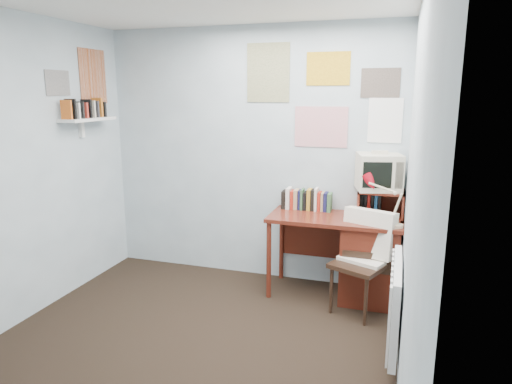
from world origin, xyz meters
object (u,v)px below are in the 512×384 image
Objects in this scene: tv_riser at (381,204)px; radiator at (395,304)px; desk at (364,257)px; desk_lamp at (398,206)px; crt_tv at (379,170)px; desk_chair at (358,265)px; wall_shelf at (88,119)px.

tv_riser reaches higher than radiator.
radiator is (0.29, -0.93, 0.01)m from desk.
crt_tv is (-0.19, 0.31, 0.24)m from desk_lamp.
desk_chair is at bearing -117.00° from crt_tv.
wall_shelf is at bearing -171.60° from desk.
wall_shelf is (-2.84, -0.20, 0.67)m from desk_lamp.
wall_shelf reaches higher than tv_riser.
crt_tv is 0.47× the size of radiator.
desk reaches higher than radiator.
desk_lamp is (0.27, -0.18, 0.54)m from desk.
tv_riser is at bearing 99.28° from radiator.
wall_shelf is (-2.55, -0.07, 1.19)m from desk_chair.
wall_shelf is at bearing 169.11° from radiator.
tv_riser reaches higher than desk.
desk is 0.63m from desk_lamp.
desk_lamp reaches higher than tv_riser.
crt_tv is at bearing 10.88° from wall_shelf.
desk is 1.39× the size of desk_chair.
desk_lamp is (0.29, 0.12, 0.52)m from desk_chair.
desk_chair is 0.70m from radiator.
desk_chair reaches higher than desk.
desk is at bearing -135.93° from crt_tv.
wall_shelf is (-2.65, -0.51, 0.43)m from crt_tv.
desk is 0.97m from radiator.
crt_tv is 2.74m from wall_shelf.
crt_tv reaches higher than desk.
desk is 2.87m from wall_shelf.
desk is 1.94× the size of wall_shelf.
wall_shelf is (-2.69, -0.49, 0.74)m from tv_riser.
tv_riser is at bearing 10.32° from wall_shelf.
crt_tv is (0.08, 0.13, 0.78)m from desk.
radiator is (0.02, -0.75, -0.53)m from desk_lamp.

